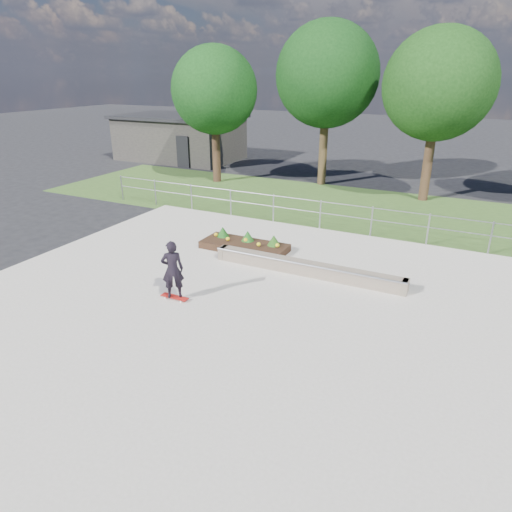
% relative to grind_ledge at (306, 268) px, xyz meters
% --- Properties ---
extents(ground, '(120.00, 120.00, 0.00)m').
position_rel_grind_ledge_xyz_m(ground, '(-1.08, -3.14, -0.26)').
color(ground, black).
rests_on(ground, ground).
extents(grass_verge, '(30.00, 8.00, 0.02)m').
position_rel_grind_ledge_xyz_m(grass_verge, '(-1.08, 7.86, -0.25)').
color(grass_verge, '#314F1F').
rests_on(grass_verge, ground).
extents(concrete_slab, '(15.00, 15.00, 0.06)m').
position_rel_grind_ledge_xyz_m(concrete_slab, '(-1.08, -3.14, -0.23)').
color(concrete_slab, '#B0A99C').
rests_on(concrete_slab, ground).
extents(fence, '(20.06, 0.06, 1.20)m').
position_rel_grind_ledge_xyz_m(fence, '(-1.08, 4.36, 0.51)').
color(fence, gray).
rests_on(fence, ground).
extents(building, '(8.40, 5.40, 3.00)m').
position_rel_grind_ledge_xyz_m(building, '(-15.08, 14.85, 1.25)').
color(building, '#2A2825').
rests_on(building, ground).
extents(tree_far_left, '(4.55, 4.55, 7.15)m').
position_rel_grind_ledge_xyz_m(tree_far_left, '(-9.08, 9.86, 4.59)').
color(tree_far_left, '#311D13').
rests_on(tree_far_left, ground).
extents(tree_mid_left, '(5.25, 5.25, 8.25)m').
position_rel_grind_ledge_xyz_m(tree_mid_left, '(-3.58, 11.86, 5.34)').
color(tree_mid_left, '#352615').
rests_on(tree_mid_left, ground).
extents(tree_mid_right, '(4.90, 4.90, 7.70)m').
position_rel_grind_ledge_xyz_m(tree_mid_right, '(1.92, 10.86, 4.97)').
color(tree_mid_right, '#342115').
rests_on(tree_mid_right, ground).
extents(grind_ledge, '(6.00, 0.44, 0.43)m').
position_rel_grind_ledge_xyz_m(grind_ledge, '(0.00, 0.00, 0.00)').
color(grind_ledge, '#6B5D4F').
rests_on(grind_ledge, concrete_slab).
extents(planter_bed, '(3.00, 1.20, 0.61)m').
position_rel_grind_ledge_xyz_m(planter_bed, '(-2.65, 1.04, -0.02)').
color(planter_bed, black).
rests_on(planter_bed, concrete_slab).
extents(skateboarder, '(0.80, 0.65, 1.68)m').
position_rel_grind_ledge_xyz_m(skateboarder, '(-2.61, -3.13, 0.67)').
color(skateboarder, silver).
rests_on(skateboarder, concrete_slab).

